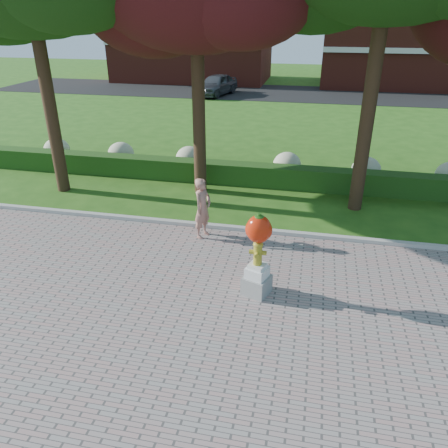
# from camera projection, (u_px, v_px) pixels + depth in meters

# --- Properties ---
(ground) EXTENTS (100.00, 100.00, 0.00)m
(ground) POSITION_uv_depth(u_px,v_px,m) (218.00, 286.00, 10.57)
(ground) COLOR #275615
(ground) RESTS_ON ground
(walkway) EXTENTS (40.00, 14.00, 0.04)m
(walkway) POSITION_uv_depth(u_px,v_px,m) (164.00, 423.00, 7.05)
(walkway) COLOR gray
(walkway) RESTS_ON ground
(curb) EXTENTS (40.00, 0.18, 0.15)m
(curb) POSITION_uv_depth(u_px,v_px,m) (240.00, 229.00, 13.18)
(curb) COLOR #ADADA5
(curb) RESTS_ON ground
(lawn_hedge) EXTENTS (24.00, 0.70, 0.80)m
(lawn_hedge) POSITION_uv_depth(u_px,v_px,m) (258.00, 175.00, 16.55)
(lawn_hedge) COLOR #1B4012
(lawn_hedge) RESTS_ON ground
(hydrangea_row) EXTENTS (20.10, 1.10, 0.99)m
(hydrangea_row) POSITION_uv_depth(u_px,v_px,m) (276.00, 164.00, 17.25)
(hydrangea_row) COLOR #ABB288
(hydrangea_row) RESTS_ON ground
(street) EXTENTS (50.00, 8.00, 0.02)m
(street) POSITION_uv_depth(u_px,v_px,m) (294.00, 93.00, 35.17)
(street) COLOR black
(street) RESTS_ON ground
(building_left) EXTENTS (14.00, 8.00, 7.00)m
(building_left) POSITION_uv_depth(u_px,v_px,m) (193.00, 40.00, 40.76)
(building_left) COLOR maroon
(building_left) RESTS_ON ground
(building_right) EXTENTS (12.00, 8.00, 6.40)m
(building_right) POSITION_uv_depth(u_px,v_px,m) (395.00, 47.00, 37.56)
(building_right) COLOR maroon
(building_right) RESTS_ON ground
(hydrant_sculpture) EXTENTS (0.71, 0.71, 2.05)m
(hydrant_sculpture) POSITION_uv_depth(u_px,v_px,m) (258.00, 253.00, 9.78)
(hydrant_sculpture) COLOR gray
(hydrant_sculpture) RESTS_ON walkway
(woman) EXTENTS (0.61, 0.75, 1.78)m
(woman) POSITION_uv_depth(u_px,v_px,m) (203.00, 208.00, 12.46)
(woman) COLOR #AD7262
(woman) RESTS_ON walkway
(parked_car) EXTENTS (3.01, 4.98, 1.59)m
(parked_car) POSITION_uv_depth(u_px,v_px,m) (216.00, 85.00, 34.04)
(parked_car) COLOR #404347
(parked_car) RESTS_ON street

